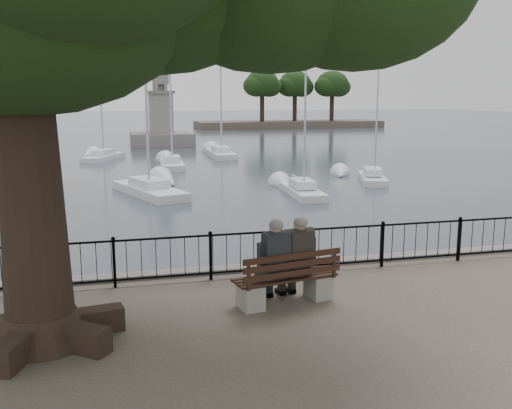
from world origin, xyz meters
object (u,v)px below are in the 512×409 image
object	(u,v)px
person_right	(296,261)
lion_monument	(161,123)
bench	(286,285)
person_left	(272,264)

from	to	relation	value
person_right	lion_monument	bearing A→B (deg)	88.11
bench	lion_monument	distance (m)	49.24
person_left	person_right	world-z (taller)	same
bench	person_right	world-z (taller)	person_right
lion_monument	bench	bearing A→B (deg)	-92.15
person_left	lion_monument	distance (m)	49.18
bench	lion_monument	size ratio (longest dim) A/B	0.23
bench	person_right	distance (m)	0.49
person_left	bench	bearing A→B (deg)	-14.16
person_left	person_right	bearing A→B (deg)	10.65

